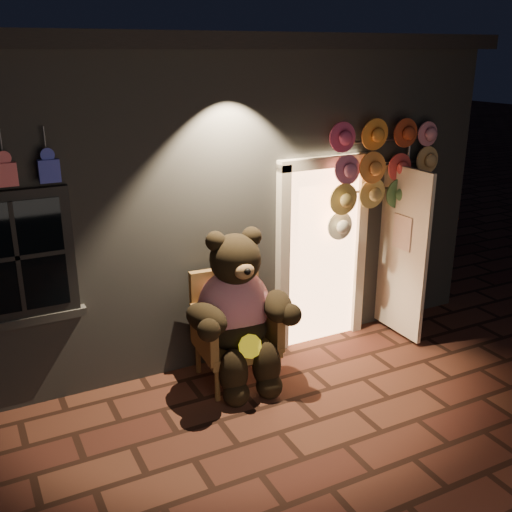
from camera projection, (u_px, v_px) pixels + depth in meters
ground at (280, 432)px, 5.44m from camera, size 60.00×60.00×0.00m
shop_building at (140, 169)px, 8.23m from camera, size 7.30×5.95×3.51m
wicker_armchair at (233, 327)px, 6.22m from camera, size 0.83×0.76×1.14m
teddy_bear at (238, 311)px, 6.01m from camera, size 1.21×0.96×1.66m
hat_rack at (384, 173)px, 6.74m from camera, size 1.44×0.22×2.54m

